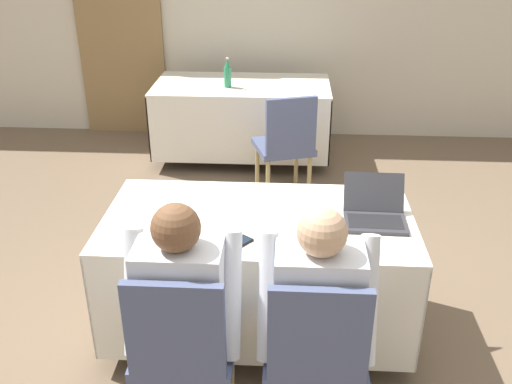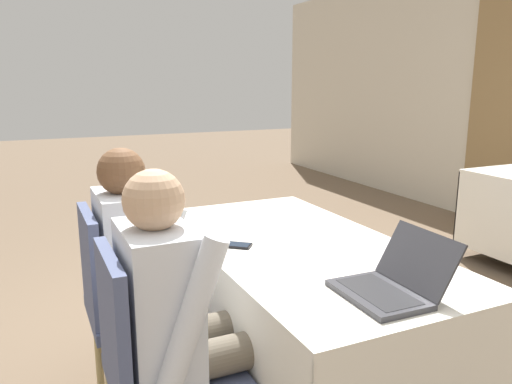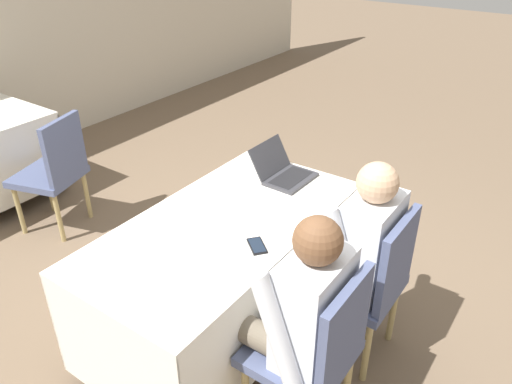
# 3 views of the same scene
# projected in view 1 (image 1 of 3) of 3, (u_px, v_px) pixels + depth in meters

# --- Properties ---
(ground_plane) EXTENTS (24.00, 24.00, 0.00)m
(ground_plane) POSITION_uv_depth(u_px,v_px,m) (258.00, 329.00, 3.31)
(ground_plane) COLOR brown
(wall_back) EXTENTS (12.00, 0.06, 2.70)m
(wall_back) POSITION_uv_depth(u_px,v_px,m) (277.00, 4.00, 5.66)
(wall_back) COLOR beige
(wall_back) RESTS_ON ground_plane
(curtain_panel) EXTENTS (0.88, 0.04, 2.65)m
(curtain_panel) POSITION_uv_depth(u_px,v_px,m) (117.00, 6.00, 5.70)
(curtain_panel) COLOR olive
(curtain_panel) RESTS_ON ground_plane
(conference_table_near) EXTENTS (1.62, 0.84, 0.74)m
(conference_table_near) POSITION_uv_depth(u_px,v_px,m) (258.00, 246.00, 3.06)
(conference_table_near) COLOR white
(conference_table_near) RESTS_ON ground_plane
(conference_table_far) EXTENTS (1.62, 0.84, 0.74)m
(conference_table_far) POSITION_uv_depth(u_px,v_px,m) (242.00, 102.00, 5.35)
(conference_table_far) COLOR white
(conference_table_far) RESTS_ON ground_plane
(laptop) EXTENTS (0.32, 0.33, 0.20)m
(laptop) POSITION_uv_depth(u_px,v_px,m) (375.00, 213.00, 2.93)
(laptop) COLOR #333338
(laptop) RESTS_ON conference_table_near
(cell_phone) EXTENTS (0.14, 0.15, 0.01)m
(cell_phone) POSITION_uv_depth(u_px,v_px,m) (239.00, 243.00, 2.74)
(cell_phone) COLOR black
(cell_phone) RESTS_ON conference_table_near
(paper_beside_laptop) EXTENTS (0.29, 0.34, 0.00)m
(paper_beside_laptop) POSITION_uv_depth(u_px,v_px,m) (294.00, 239.00, 2.78)
(paper_beside_laptop) COLOR white
(paper_beside_laptop) RESTS_ON conference_table_near
(paper_centre_table) EXTENTS (0.22, 0.30, 0.00)m
(paper_centre_table) POSITION_uv_depth(u_px,v_px,m) (156.00, 235.00, 2.81)
(paper_centre_table) COLOR white
(paper_centre_table) RESTS_ON conference_table_near
(water_bottle) EXTENTS (0.07, 0.07, 0.27)m
(water_bottle) POSITION_uv_depth(u_px,v_px,m) (228.00, 74.00, 5.13)
(water_bottle) COLOR #288456
(water_bottle) RESTS_ON conference_table_far
(chair_near_left) EXTENTS (0.44, 0.44, 0.91)m
(chair_near_left) POSITION_uv_depth(u_px,v_px,m) (183.00, 345.00, 2.45)
(chair_near_left) COLOR tan
(chair_near_left) RESTS_ON ground_plane
(chair_near_right) EXTENTS (0.44, 0.44, 0.91)m
(chair_near_right) POSITION_uv_depth(u_px,v_px,m) (316.00, 350.00, 2.42)
(chair_near_right) COLOR tan
(chair_near_right) RESTS_ON ground_plane
(chair_far_spare) EXTENTS (0.55, 0.55, 0.91)m
(chair_far_spare) POSITION_uv_depth(u_px,v_px,m) (286.00, 142.00, 4.60)
(chair_far_spare) COLOR tan
(chair_far_spare) RESTS_ON ground_plane
(person_checkered_shirt) EXTENTS (0.50, 0.52, 1.17)m
(person_checkered_shirt) POSITION_uv_depth(u_px,v_px,m) (185.00, 300.00, 2.47)
(person_checkered_shirt) COLOR #665B4C
(person_checkered_shirt) RESTS_ON ground_plane
(person_white_shirt) EXTENTS (0.50, 0.52, 1.17)m
(person_white_shirt) POSITION_uv_depth(u_px,v_px,m) (317.00, 305.00, 2.44)
(person_white_shirt) COLOR #665B4C
(person_white_shirt) RESTS_ON ground_plane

